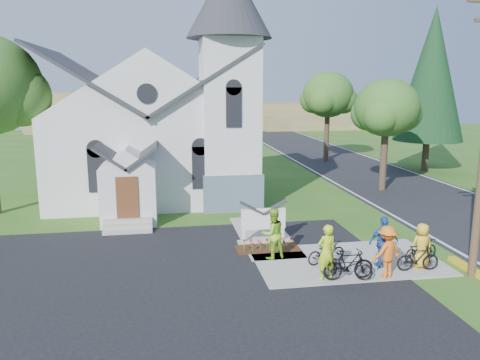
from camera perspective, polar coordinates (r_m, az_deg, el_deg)
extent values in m
plane|color=#2D5F1B|center=(17.60, 8.96, -10.67)|extent=(120.00, 120.00, 0.00)
cube|color=black|center=(15.06, -15.49, -14.87)|extent=(20.00, 16.00, 0.02)
cube|color=black|center=(34.69, 16.95, 0.00)|extent=(8.00, 90.00, 0.02)
cube|color=#A8A598|center=(18.53, 12.94, -9.60)|extent=(7.00, 4.00, 0.05)
cube|color=silver|center=(28.75, -10.73, 3.06)|extent=(11.00, 9.00, 5.00)
cube|color=slate|center=(26.00, -1.25, -0.97)|extent=(3.20, 3.20, 2.00)
cube|color=silver|center=(25.48, -1.28, 6.74)|extent=(3.00, 3.00, 9.00)
cube|color=silver|center=(23.39, -13.36, -1.68)|extent=(2.60, 2.40, 2.80)
cube|color=brown|center=(22.17, -13.58, -2.14)|extent=(1.00, 0.10, 2.00)
cube|color=#A8A598|center=(20.17, 2.83, -7.47)|extent=(2.20, 0.40, 0.10)
cube|color=white|center=(19.86, 0.43, -6.25)|extent=(0.12, 0.12, 1.00)
cube|color=white|center=(20.21, 5.21, -5.98)|extent=(0.12, 0.12, 1.00)
cube|color=white|center=(19.87, 2.86, -4.75)|extent=(1.90, 0.14, 0.90)
cube|color=#331A0E|center=(19.35, 3.40, -8.36)|extent=(2.60, 1.10, 0.07)
cylinder|color=#3C2C20|center=(31.05, 17.10, 2.48)|extent=(0.44, 0.44, 4.05)
ellipsoid|color=#345A1F|center=(30.74, 17.46, 8.43)|extent=(4.00, 4.00, 3.60)
cylinder|color=#3C2C20|center=(42.17, 10.51, 5.34)|extent=(0.44, 0.44, 4.50)
ellipsoid|color=#345A1F|center=(41.96, 10.69, 10.19)|extent=(4.40, 4.40, 3.96)
cylinder|color=#3C2C20|center=(39.48, 21.66, 2.78)|extent=(0.50, 0.50, 2.40)
cone|color=black|center=(39.12, 22.34, 11.79)|extent=(5.20, 5.20, 10.00)
cube|color=olive|center=(72.48, -0.41, 7.80)|extent=(60.00, 8.00, 4.00)
cube|color=olive|center=(73.69, -13.18, 8.18)|extent=(30.00, 6.00, 5.60)
cube|color=olive|center=(74.79, 12.14, 7.27)|extent=(25.00, 6.00, 3.00)
imported|color=#B3DF1A|center=(16.35, 10.50, -8.64)|extent=(0.80, 0.61, 1.95)
imported|color=black|center=(16.71, 12.82, -10.13)|extent=(1.88, 1.30, 0.94)
imported|color=#85C725|center=(18.01, 3.99, -6.53)|extent=(1.13, 0.99, 1.97)
imported|color=black|center=(16.62, 13.09, -10.01)|extent=(1.80, 0.53, 1.08)
imported|color=#214DA9|center=(17.95, 17.10, -7.21)|extent=(1.13, 0.50, 1.90)
imported|color=black|center=(17.96, 10.47, -8.61)|extent=(1.75, 1.06, 0.87)
imported|color=orange|center=(17.04, 17.47, -8.33)|extent=(1.35, 1.02, 1.85)
imported|color=black|center=(18.12, 20.87, -8.90)|extent=(1.58, 0.53, 0.93)
imported|color=gold|center=(18.36, 21.27, -7.46)|extent=(0.82, 0.54, 1.66)
imported|color=black|center=(19.19, 21.17, -7.92)|extent=(1.72, 1.04, 0.85)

